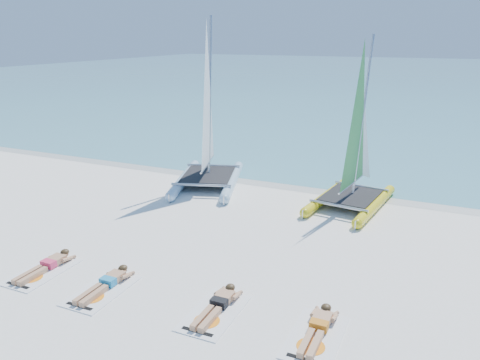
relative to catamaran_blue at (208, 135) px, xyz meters
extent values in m
plane|color=white|center=(2.04, -4.31, -2.00)|extent=(140.00, 140.00, 0.00)
cube|color=#69B0AE|center=(2.04, 58.69, -1.99)|extent=(140.00, 115.00, 0.01)
cube|color=beige|center=(2.04, 1.19, -2.00)|extent=(140.00, 1.40, 0.01)
cylinder|color=#C1E6FE|center=(-0.91, -0.39, -1.81)|extent=(1.70, 4.31, 0.39)
cone|color=#C1E6FE|center=(-1.64, 1.92, -1.81)|extent=(0.52, 0.65, 0.37)
cylinder|color=#C1E6FE|center=(0.97, 0.20, -1.81)|extent=(1.70, 4.31, 0.39)
cone|color=#C1E6FE|center=(0.23, 2.51, -1.81)|extent=(0.52, 0.65, 0.37)
cube|color=black|center=(0.03, -0.10, -1.58)|extent=(2.54, 2.88, 0.03)
cylinder|color=#B8BABF|center=(-0.21, 0.65, 1.44)|extent=(0.44, 1.13, 6.07)
cylinder|color=yellow|center=(4.86, -0.06, -1.83)|extent=(0.86, 3.94, 0.35)
cone|color=yellow|center=(5.14, 2.09, -1.83)|extent=(0.39, 0.54, 0.33)
cylinder|color=yellow|center=(6.60, -0.29, -1.83)|extent=(0.86, 3.94, 0.35)
cone|color=yellow|center=(6.88, 1.86, -1.83)|extent=(0.39, 0.54, 0.33)
cube|color=black|center=(5.73, -0.18, -1.63)|extent=(1.96, 2.36, 0.03)
cylinder|color=#B8BABF|center=(5.82, 0.52, 1.08)|extent=(0.22, 1.04, 5.42)
cube|color=white|center=(-0.41, -8.26, -1.99)|extent=(1.00, 1.85, 0.02)
cube|color=tan|center=(-0.41, -7.83, -1.88)|extent=(0.36, 0.55, 0.17)
cube|color=#EA3760|center=(-0.41, -8.03, -1.88)|extent=(0.37, 0.22, 0.17)
cube|color=tan|center=(-0.41, -8.63, -1.92)|extent=(0.31, 0.85, 0.13)
sphere|color=tan|center=(-0.41, -7.46, -1.84)|extent=(0.21, 0.21, 0.21)
ellipsoid|color=#3B2A15|center=(-0.41, -7.45, -1.80)|extent=(0.22, 0.24, 0.15)
cube|color=white|center=(1.57, -8.36, -1.99)|extent=(1.00, 1.85, 0.02)
cube|color=tan|center=(1.57, -7.93, -1.88)|extent=(0.36, 0.55, 0.17)
cube|color=#238BBB|center=(1.57, -8.13, -1.88)|extent=(0.37, 0.22, 0.17)
cube|color=tan|center=(1.57, -8.73, -1.92)|extent=(0.31, 0.85, 0.13)
sphere|color=tan|center=(1.57, -7.56, -1.84)|extent=(0.21, 0.21, 0.21)
ellipsoid|color=#3B2A15|center=(1.57, -7.55, -1.80)|extent=(0.22, 0.24, 0.15)
cube|color=white|center=(4.41, -8.11, -1.99)|extent=(1.00, 1.85, 0.02)
cube|color=tan|center=(4.41, -7.68, -1.88)|extent=(0.36, 0.55, 0.17)
cube|color=black|center=(4.41, -7.88, -1.88)|extent=(0.37, 0.22, 0.17)
cube|color=tan|center=(4.41, -8.48, -1.92)|extent=(0.31, 0.85, 0.13)
sphere|color=tan|center=(4.41, -7.31, -1.84)|extent=(0.21, 0.21, 0.21)
ellipsoid|color=#3B2A15|center=(4.41, -7.30, -1.80)|extent=(0.22, 0.24, 0.15)
cube|color=white|center=(6.63, -8.04, -1.99)|extent=(1.00, 1.85, 0.02)
cube|color=tan|center=(6.63, -7.61, -1.88)|extent=(0.36, 0.55, 0.17)
cube|color=orange|center=(6.63, -7.81, -1.88)|extent=(0.37, 0.22, 0.17)
cube|color=tan|center=(6.63, -8.41, -1.92)|extent=(0.31, 0.85, 0.13)
sphere|color=tan|center=(6.63, -7.24, -1.84)|extent=(0.21, 0.21, 0.21)
ellipsoid|color=#3B2A15|center=(6.63, -7.23, -1.80)|extent=(0.22, 0.24, 0.15)
camera|label=1|loc=(8.49, -15.91, 3.75)|focal=35.00mm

